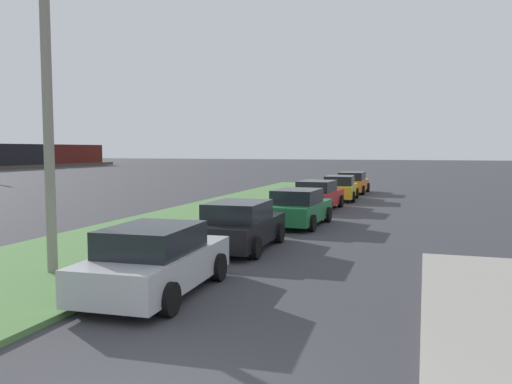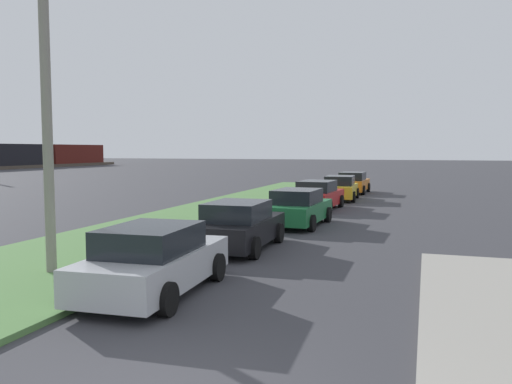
{
  "view_description": "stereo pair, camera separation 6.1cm",
  "coord_description": "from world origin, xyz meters",
  "px_view_note": "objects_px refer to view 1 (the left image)",
  "views": [
    {
      "loc": [
        -5.19,
        -2.9,
        3.05
      ],
      "look_at": [
        17.77,
        4.53,
        1.07
      ],
      "focal_mm": 36.66,
      "sensor_mm": 36.0,
      "label": 1
    },
    {
      "loc": [
        -5.17,
        -2.96,
        3.05
      ],
      "look_at": [
        17.77,
        4.53,
        1.07
      ],
      "focal_mm": 36.66,
      "sensor_mm": 36.0,
      "label": 2
    }
  ],
  "objects_px": {
    "parked_car_silver": "(156,261)",
    "parked_car_orange": "(352,183)",
    "parked_car_black": "(240,226)",
    "streetlight": "(61,92)",
    "parked_car_yellow": "(340,188)",
    "parked_car_red": "(317,195)",
    "parked_car_green": "(298,208)"
  },
  "relations": [
    {
      "from": "parked_car_black",
      "to": "streetlight",
      "type": "relative_size",
      "value": 0.58
    },
    {
      "from": "parked_car_orange",
      "to": "streetlight",
      "type": "distance_m",
      "value": 26.85
    },
    {
      "from": "parked_car_black",
      "to": "streetlight",
      "type": "height_order",
      "value": "streetlight"
    },
    {
      "from": "parked_car_silver",
      "to": "streetlight",
      "type": "bearing_deg",
      "value": 74.55
    },
    {
      "from": "parked_car_yellow",
      "to": "streetlight",
      "type": "bearing_deg",
      "value": 168.5
    },
    {
      "from": "parked_car_silver",
      "to": "streetlight",
      "type": "relative_size",
      "value": 0.58
    },
    {
      "from": "parked_car_green",
      "to": "streetlight",
      "type": "relative_size",
      "value": 0.58
    },
    {
      "from": "parked_car_black",
      "to": "parked_car_red",
      "type": "bearing_deg",
      "value": -2.08
    },
    {
      "from": "parked_car_silver",
      "to": "parked_car_black",
      "type": "xyz_separation_m",
      "value": [
        5.24,
        0.0,
        0.0
      ]
    },
    {
      "from": "parked_car_green",
      "to": "parked_car_yellow",
      "type": "bearing_deg",
      "value": 2.78
    },
    {
      "from": "parked_car_green",
      "to": "streetlight",
      "type": "height_order",
      "value": "streetlight"
    },
    {
      "from": "parked_car_silver",
      "to": "parked_car_orange",
      "type": "relative_size",
      "value": 1.01
    },
    {
      "from": "parked_car_black",
      "to": "parked_car_yellow",
      "type": "distance_m",
      "value": 16.47
    },
    {
      "from": "parked_car_silver",
      "to": "parked_car_orange",
      "type": "xyz_separation_m",
      "value": [
        27.02,
        -0.56,
        0.0
      ]
    },
    {
      "from": "parked_car_silver",
      "to": "parked_car_yellow",
      "type": "xyz_separation_m",
      "value": [
        21.71,
        -0.5,
        0.0
      ]
    },
    {
      "from": "parked_car_black",
      "to": "parked_car_yellow",
      "type": "xyz_separation_m",
      "value": [
        16.47,
        -0.51,
        0.0
      ]
    },
    {
      "from": "parked_car_silver",
      "to": "parked_car_yellow",
      "type": "distance_m",
      "value": 21.72
    },
    {
      "from": "parked_car_yellow",
      "to": "parked_car_orange",
      "type": "height_order",
      "value": "same"
    },
    {
      "from": "parked_car_yellow",
      "to": "parked_car_green",
      "type": "bearing_deg",
      "value": 177.65
    },
    {
      "from": "parked_car_black",
      "to": "parked_car_orange",
      "type": "distance_m",
      "value": 21.78
    },
    {
      "from": "parked_car_red",
      "to": "streetlight",
      "type": "height_order",
      "value": "streetlight"
    },
    {
      "from": "parked_car_silver",
      "to": "streetlight",
      "type": "height_order",
      "value": "streetlight"
    },
    {
      "from": "parked_car_red",
      "to": "parked_car_orange",
      "type": "xyz_separation_m",
      "value": [
        10.58,
        -0.36,
        0.0
      ]
    },
    {
      "from": "parked_car_green",
      "to": "parked_car_silver",
      "type": "bearing_deg",
      "value": 179.35
    },
    {
      "from": "parked_car_green",
      "to": "parked_car_red",
      "type": "distance_m",
      "value": 5.87
    },
    {
      "from": "parked_car_silver",
      "to": "streetlight",
      "type": "xyz_separation_m",
      "value": [
        0.63,
        2.76,
        3.67
      ]
    },
    {
      "from": "streetlight",
      "to": "parked_car_red",
      "type": "bearing_deg",
      "value": -10.58
    },
    {
      "from": "parked_car_silver",
      "to": "parked_car_yellow",
      "type": "relative_size",
      "value": 1.0
    },
    {
      "from": "parked_car_yellow",
      "to": "parked_car_red",
      "type": "bearing_deg",
      "value": 173.94
    },
    {
      "from": "parked_car_black",
      "to": "streetlight",
      "type": "distance_m",
      "value": 6.51
    },
    {
      "from": "parked_car_silver",
      "to": "parked_car_black",
      "type": "height_order",
      "value": "same"
    },
    {
      "from": "parked_car_red",
      "to": "parked_car_orange",
      "type": "distance_m",
      "value": 10.59
    }
  ]
}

